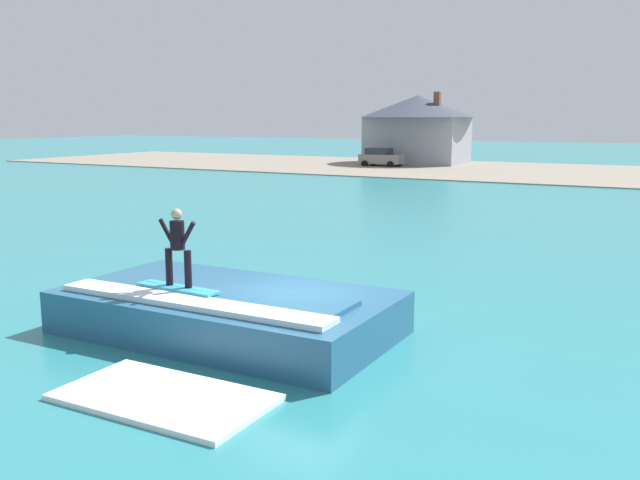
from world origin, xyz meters
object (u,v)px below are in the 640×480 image
object	(u,v)px
surfboard	(178,288)
house_with_chimney	(418,123)
wave_crest	(227,311)
surfer	(178,243)
car_near_shore	(381,157)

from	to	relation	value
surfboard	house_with_chimney	world-z (taller)	house_with_chimney
wave_crest	surfer	size ratio (longest dim) A/B	4.27
wave_crest	surfer	bearing A→B (deg)	-139.85
surfboard	car_near_shore	size ratio (longest dim) A/B	0.50
wave_crest	surfer	world-z (taller)	surfer
wave_crest	surfboard	distance (m)	1.22
wave_crest	car_near_shore	world-z (taller)	car_near_shore
surfboard	surfer	size ratio (longest dim) A/B	1.23
surfer	house_with_chimney	bearing A→B (deg)	105.53
wave_crest	car_near_shore	size ratio (longest dim) A/B	1.75
car_near_shore	wave_crest	bearing A→B (deg)	-70.22
surfer	car_near_shore	size ratio (longest dim) A/B	0.41
car_near_shore	house_with_chimney	distance (m)	6.81
house_with_chimney	wave_crest	bearing A→B (deg)	-73.56
wave_crest	surfboard	size ratio (longest dim) A/B	3.47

